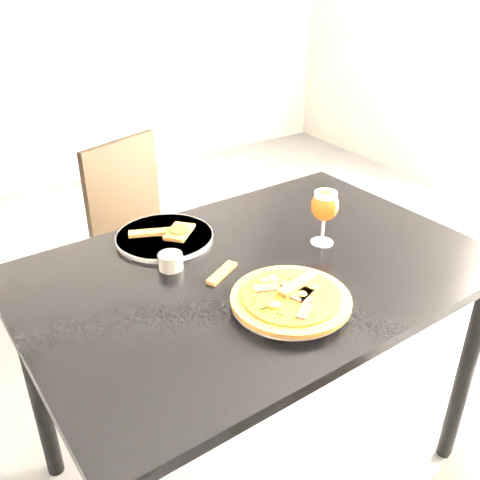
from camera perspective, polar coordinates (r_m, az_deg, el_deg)
dining_table at (r=1.45m, az=1.77°, el=-5.87°), size 1.23×0.84×0.75m
chair_far at (r=2.22m, az=-10.04°, el=0.68°), size 0.48×0.48×0.83m
plate_main at (r=1.26m, az=5.30°, el=-6.50°), size 0.35×0.35×0.01m
pizza at (r=1.24m, az=5.47°, el=-6.12°), size 0.28×0.28×0.03m
plate_second at (r=1.53m, az=-8.04°, el=0.30°), size 0.35×0.35×0.01m
crust_scraps at (r=1.53m, az=-7.51°, el=0.87°), size 0.19×0.13×0.01m
loose_crust at (r=1.36m, az=-1.95°, el=-3.52°), size 0.11×0.08×0.01m
sauce_cup at (r=1.39m, az=-7.42°, el=-2.19°), size 0.06×0.06×0.04m
beer_glass at (r=1.47m, az=9.04°, el=3.60°), size 0.08×0.08×0.16m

